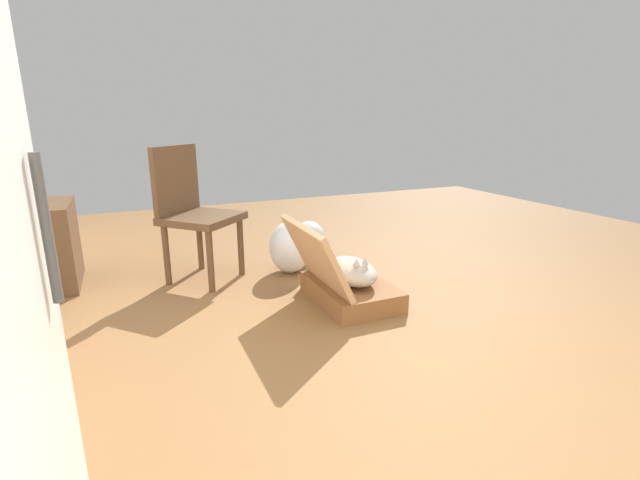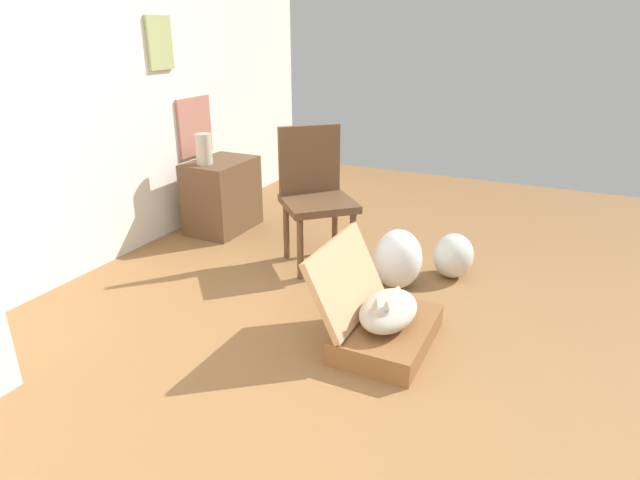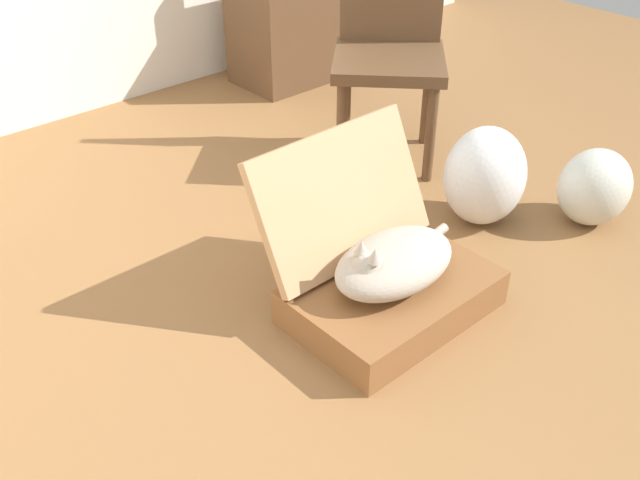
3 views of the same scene
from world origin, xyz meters
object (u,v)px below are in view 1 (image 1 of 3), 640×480
object	(u,v)px
plastic_bag_clear	(309,239)
vase_tall	(23,190)
plastic_bag_white	(290,247)
side_table	(43,246)
chair	(193,209)
cat	(351,271)
suitcase_base	(351,291)

from	to	relation	value
plastic_bag_clear	vase_tall	xyz separation A→B (m)	(-0.05, 1.96, 0.55)
plastic_bag_white	side_table	size ratio (longest dim) A/B	0.66
plastic_bag_white	chair	distance (m)	0.75
cat	plastic_bag_white	distance (m)	0.70
plastic_bag_clear	vase_tall	bearing A→B (deg)	91.54
suitcase_base	side_table	bearing A→B (deg)	59.08
cat	plastic_bag_white	bearing A→B (deg)	13.70
plastic_bag_clear	vase_tall	distance (m)	2.03
plastic_bag_white	side_table	distance (m)	1.69
suitcase_base	plastic_bag_clear	size ratio (longest dim) A/B	2.15
suitcase_base	cat	world-z (taller)	cat
plastic_bag_clear	side_table	xyz separation A→B (m)	(0.09, 1.92, 0.14)
suitcase_base	side_table	distance (m)	2.11
suitcase_base	plastic_bag_white	distance (m)	0.71
suitcase_base	chair	distance (m)	1.25
plastic_bag_white	plastic_bag_clear	world-z (taller)	plastic_bag_white
plastic_bag_white	plastic_bag_clear	xyz separation A→B (m)	(0.31, -0.29, -0.04)
plastic_bag_white	side_table	xyz separation A→B (m)	(0.41, 1.64, 0.10)
plastic_bag_white	side_table	world-z (taller)	side_table
suitcase_base	plastic_bag_clear	bearing A→B (deg)	-7.01
cat	side_table	distance (m)	2.10
cat	plastic_bag_white	xyz separation A→B (m)	(0.68, 0.17, -0.01)
chair	cat	bearing A→B (deg)	-88.53
suitcase_base	cat	xyz separation A→B (m)	(-0.01, 0.00, 0.14)
suitcase_base	cat	size ratio (longest dim) A/B	1.25
side_table	vase_tall	xyz separation A→B (m)	(-0.15, 0.03, 0.41)
vase_tall	plastic_bag_clear	bearing A→B (deg)	-88.46
vase_tall	chair	xyz separation A→B (m)	(-0.11, -1.01, -0.18)
suitcase_base	plastic_bag_white	bearing A→B (deg)	13.84
vase_tall	chair	distance (m)	1.03
cat	plastic_bag_white	size ratio (longest dim) A/B	1.34
vase_tall	side_table	bearing A→B (deg)	-12.94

